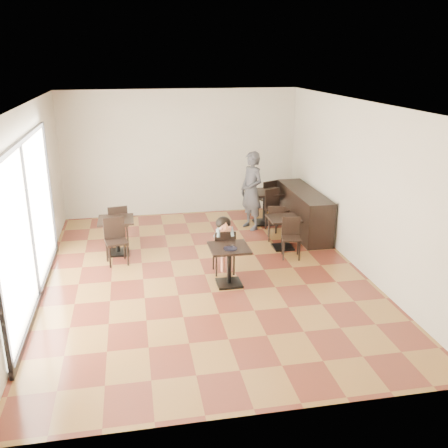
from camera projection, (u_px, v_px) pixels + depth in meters
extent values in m
cube|color=olive|center=(205.00, 274.00, 9.55)|extent=(6.00, 8.00, 0.01)
cube|color=white|center=(203.00, 103.00, 8.52)|extent=(6.00, 8.00, 0.01)
cube|color=beige|center=(181.00, 153.00, 12.76)|extent=(6.00, 0.01, 3.20)
cube|color=beige|center=(259.00, 291.00, 5.31)|extent=(6.00, 0.01, 3.20)
cube|color=beige|center=(30.00, 202.00, 8.51)|extent=(0.01, 8.00, 3.20)
cube|color=beige|center=(358.00, 186.00, 9.56)|extent=(0.01, 8.00, 3.20)
cube|color=white|center=(28.00, 223.00, 8.11)|extent=(0.04, 4.50, 2.60)
cylinder|color=black|center=(230.00, 248.00, 8.81)|extent=(0.25, 0.25, 0.01)
imported|color=#3C3C42|center=(252.00, 191.00, 11.82)|extent=(0.69, 0.80, 1.87)
cube|color=black|center=(303.00, 211.00, 11.71)|extent=(0.60, 2.40, 1.00)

